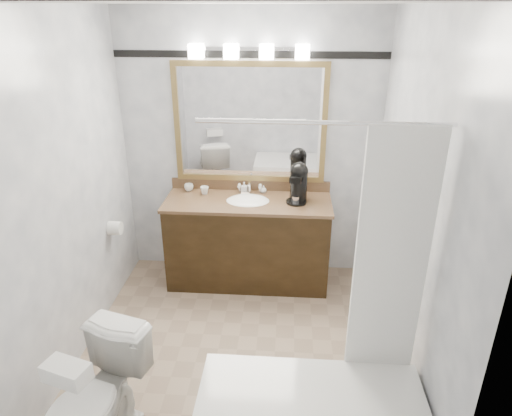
# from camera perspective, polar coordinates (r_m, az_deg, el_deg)

# --- Properties ---
(room) EXTENTS (2.42, 2.62, 2.52)m
(room) POSITION_cam_1_polar(r_m,az_deg,el_deg) (3.10, -2.77, 0.42)
(room) COLOR gray
(room) RESTS_ON ground
(vanity) EXTENTS (1.53, 0.58, 0.97)m
(vanity) POSITION_cam_1_polar(r_m,az_deg,el_deg) (4.36, -0.99, -3.98)
(vanity) COLOR black
(vanity) RESTS_ON ground
(mirror) EXTENTS (1.40, 0.04, 1.10)m
(mirror) POSITION_cam_1_polar(r_m,az_deg,el_deg) (4.23, -0.77, 10.51)
(mirror) COLOR olive
(mirror) RESTS_ON room
(vanity_light_bar) EXTENTS (1.02, 0.14, 0.12)m
(vanity_light_bar) POSITION_cam_1_polar(r_m,az_deg,el_deg) (4.07, -0.89, 19.03)
(vanity_light_bar) COLOR silver
(vanity_light_bar) RESTS_ON room
(accent_stripe) EXTENTS (2.40, 0.01, 0.06)m
(accent_stripe) POSITION_cam_1_polar(r_m,az_deg,el_deg) (4.14, -0.80, 18.65)
(accent_stripe) COLOR black
(accent_stripe) RESTS_ON room
(tp_roll) EXTENTS (0.11, 0.12, 0.12)m
(tp_roll) POSITION_cam_1_polar(r_m,az_deg,el_deg) (4.19, -17.21, -2.40)
(tp_roll) COLOR white
(tp_roll) RESTS_ON room
(toilet) EXTENTS (0.60, 0.81, 0.74)m
(toilet) POSITION_cam_1_polar(r_m,az_deg,el_deg) (3.04, -19.59, -21.87)
(toilet) COLOR white
(toilet) RESTS_ON ground
(tissue_box) EXTENTS (0.26, 0.19, 0.10)m
(tissue_box) POSITION_cam_1_polar(r_m,az_deg,el_deg) (2.64, -22.61, -18.44)
(tissue_box) COLOR white
(tissue_box) RESTS_ON toilet
(coffee_maker) EXTENTS (0.19, 0.24, 0.36)m
(coffee_maker) POSITION_cam_1_polar(r_m,az_deg,el_deg) (4.12, 5.34, 3.32)
(coffee_maker) COLOR black
(coffee_maker) RESTS_ON vanity
(cup_left) EXTENTS (0.10, 0.10, 0.07)m
(cup_left) POSITION_cam_1_polar(r_m,az_deg,el_deg) (4.44, -8.39, 2.56)
(cup_left) COLOR white
(cup_left) RESTS_ON vanity
(cup_right) EXTENTS (0.08, 0.08, 0.07)m
(cup_right) POSITION_cam_1_polar(r_m,az_deg,el_deg) (4.34, -6.45, 2.21)
(cup_right) COLOR white
(cup_right) RESTS_ON vanity
(soap_bottle_a) EXTENTS (0.06, 0.06, 0.11)m
(soap_bottle_a) POSITION_cam_1_polar(r_m,az_deg,el_deg) (4.33, -1.47, 2.57)
(soap_bottle_a) COLOR white
(soap_bottle_a) RESTS_ON vanity
(soap_bottle_b) EXTENTS (0.07, 0.07, 0.07)m
(soap_bottle_b) POSITION_cam_1_polar(r_m,az_deg,el_deg) (4.34, 0.95, 2.37)
(soap_bottle_b) COLOR white
(soap_bottle_b) RESTS_ON vanity
(soap_bar) EXTENTS (0.08, 0.05, 0.02)m
(soap_bar) POSITION_cam_1_polar(r_m,az_deg,el_deg) (4.29, -1.36, 1.73)
(soap_bar) COLOR beige
(soap_bar) RESTS_ON vanity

